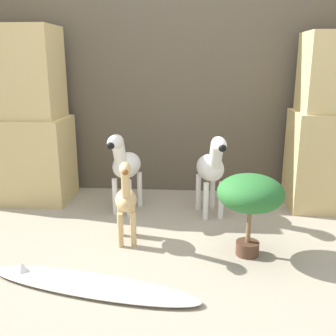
{
  "coord_description": "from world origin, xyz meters",
  "views": [
    {
      "loc": [
        0.16,
        -2.03,
        1.19
      ],
      "look_at": [
        -0.06,
        0.95,
        0.37
      ],
      "focal_mm": 42.0,
      "sensor_mm": 36.0,
      "label": 1
    }
  ],
  "objects_px": {
    "zebra_right": "(212,167)",
    "potted_palm_front": "(250,196)",
    "zebra_left": "(125,164)",
    "giraffe_figurine": "(126,200)",
    "surfboard": "(89,284)"
  },
  "relations": [
    {
      "from": "zebra_right",
      "to": "potted_palm_front",
      "type": "bearing_deg",
      "value": -71.61
    },
    {
      "from": "zebra_left",
      "to": "giraffe_figurine",
      "type": "relative_size",
      "value": 1.11
    },
    {
      "from": "giraffe_figurine",
      "to": "zebra_left",
      "type": "bearing_deg",
      "value": 100.82
    },
    {
      "from": "zebra_left",
      "to": "surfboard",
      "type": "bearing_deg",
      "value": -90.04
    },
    {
      "from": "zebra_right",
      "to": "surfboard",
      "type": "height_order",
      "value": "zebra_right"
    },
    {
      "from": "zebra_right",
      "to": "surfboard",
      "type": "xyz_separation_m",
      "value": [
        -0.68,
        -1.09,
        -0.38
      ]
    },
    {
      "from": "potted_palm_front",
      "to": "giraffe_figurine",
      "type": "bearing_deg",
      "value": 171.8
    },
    {
      "from": "potted_palm_front",
      "to": "zebra_left",
      "type": "bearing_deg",
      "value": 143.11
    },
    {
      "from": "zebra_right",
      "to": "giraffe_figurine",
      "type": "xyz_separation_m",
      "value": [
        -0.57,
        -0.53,
        -0.1
      ]
    },
    {
      "from": "potted_palm_front",
      "to": "surfboard",
      "type": "height_order",
      "value": "potted_palm_front"
    },
    {
      "from": "giraffe_figurine",
      "to": "zebra_right",
      "type": "bearing_deg",
      "value": 42.78
    },
    {
      "from": "zebra_right",
      "to": "zebra_left",
      "type": "height_order",
      "value": "same"
    },
    {
      "from": "giraffe_figurine",
      "to": "potted_palm_front",
      "type": "height_order",
      "value": "giraffe_figurine"
    },
    {
      "from": "zebra_right",
      "to": "zebra_left",
      "type": "xyz_separation_m",
      "value": [
        -0.68,
        0.03,
        0.0
      ]
    },
    {
      "from": "giraffe_figurine",
      "to": "surfboard",
      "type": "distance_m",
      "value": 0.64
    }
  ]
}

